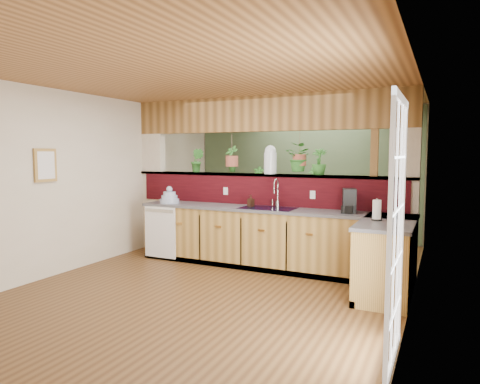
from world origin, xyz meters
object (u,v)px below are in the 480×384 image
at_px(coffee_maker, 349,202).
at_px(glass_jar, 270,160).
at_px(paper_towel, 377,210).
at_px(dish_stack, 169,198).
at_px(shelving_console, 287,213).
at_px(faucet, 276,192).
at_px(soap_dispenser, 251,201).

height_order(coffee_maker, glass_jar, glass_jar).
relative_size(paper_towel, glass_jar, 0.60).
distance_m(paper_towel, glass_jar, 2.03).
relative_size(dish_stack, coffee_maker, 0.97).
height_order(dish_stack, shelving_console, dish_stack).
bearing_deg(glass_jar, coffee_maker, -14.74).
bearing_deg(glass_jar, dish_stack, -163.07).
bearing_deg(glass_jar, paper_towel, -26.78).
bearing_deg(faucet, glass_jar, 131.18).
xyz_separation_m(paper_towel, glass_jar, (-1.74, 0.88, 0.59)).
distance_m(dish_stack, glass_jar, 1.76).
xyz_separation_m(faucet, soap_dispenser, (-0.38, -0.09, -0.14)).
bearing_deg(soap_dispenser, glass_jar, 58.51).
relative_size(faucet, coffee_maker, 1.32).
bearing_deg(faucet, coffee_maker, -6.44).
bearing_deg(coffee_maker, soap_dispenser, 164.21).
xyz_separation_m(dish_stack, paper_towel, (3.31, -0.40, 0.03)).
height_order(faucet, dish_stack, faucet).
bearing_deg(faucet, paper_towel, -23.11).
xyz_separation_m(faucet, dish_stack, (-1.76, -0.26, -0.15)).
bearing_deg(glass_jar, soap_dispenser, -121.49).
bearing_deg(faucet, soap_dispenser, -166.02).
distance_m(coffee_maker, paper_towel, 0.70).
bearing_deg(faucet, shelving_console, 104.96).
xyz_separation_m(faucet, coffee_maker, (1.11, -0.12, -0.08)).
relative_size(glass_jar, shelving_console, 0.31).
relative_size(coffee_maker, paper_towel, 1.24).
height_order(soap_dispenser, coffee_maker, coffee_maker).
bearing_deg(shelving_console, coffee_maker, -75.14).
relative_size(paper_towel, shelving_console, 0.18).
height_order(faucet, glass_jar, glass_jar).
distance_m(coffee_maker, shelving_console, 2.85).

